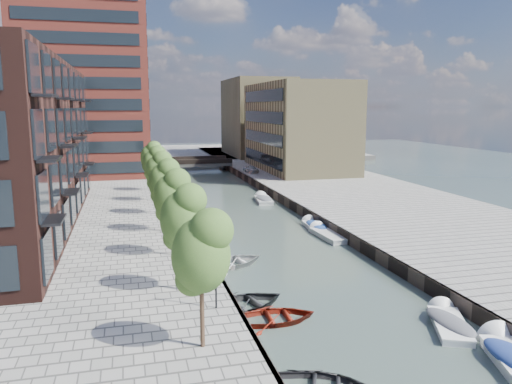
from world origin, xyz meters
name	(u,v)px	position (x,y,z in m)	size (l,w,h in m)	color
water	(229,204)	(0.00, 40.00, 0.00)	(300.00, 300.00, 0.00)	#38473F
quay_right	(355,194)	(16.00, 40.00, 0.50)	(20.00, 140.00, 1.00)	gray
quay_wall_left	(177,202)	(-6.10, 40.00, 0.50)	(0.25, 140.00, 1.00)	#332823
quay_wall_right	(279,198)	(6.10, 40.00, 0.50)	(0.25, 140.00, 1.00)	#332823
far_closure	(177,154)	(0.00, 100.00, 0.50)	(80.00, 40.00, 1.00)	gray
apartment_block	(21,145)	(-20.00, 30.00, 8.00)	(8.00, 38.00, 14.00)	black
tower	(85,75)	(-17.00, 65.00, 16.00)	(18.00, 18.00, 30.00)	#97382C
tan_block_near	(298,127)	(16.00, 62.00, 8.00)	(12.00, 25.00, 14.00)	#908358
tan_block_far	(257,117)	(16.00, 88.00, 9.00)	(12.00, 20.00, 16.00)	#908358
bridge	(193,163)	(0.00, 72.00, 1.39)	(13.00, 6.00, 1.30)	gray
tree_0	(201,250)	(-8.50, 4.00, 5.31)	(2.50, 2.50, 5.95)	#382619
tree_1	(182,215)	(-8.50, 11.00, 5.31)	(2.50, 2.50, 5.95)	#382619
tree_2	(171,194)	(-8.50, 18.00, 5.31)	(2.50, 2.50, 5.95)	#382619
tree_3	(164,180)	(-8.50, 25.00, 5.31)	(2.50, 2.50, 5.95)	#382619
tree_4	(158,170)	(-8.50, 32.00, 5.31)	(2.50, 2.50, 5.95)	#382619
tree_5	(154,162)	(-8.50, 39.00, 5.31)	(2.50, 2.50, 5.95)	#382619
tree_6	(151,156)	(-8.50, 46.00, 5.31)	(2.50, 2.50, 5.95)	#382619
lamp_0	(216,261)	(-7.20, 8.00, 3.51)	(0.24, 0.24, 4.12)	black
lamp_1	(181,203)	(-7.20, 24.00, 3.51)	(0.24, 0.24, 4.12)	black
lamp_2	(166,176)	(-7.20, 40.00, 3.51)	(0.24, 0.24, 4.12)	black
sloop_0	(243,309)	(-5.40, 9.78, 0.00)	(3.67, 5.14, 1.06)	#232426
sloop_2	(275,321)	(-4.09, 7.77, 0.00)	(3.16, 4.42, 0.92)	maroon
sloop_3	(231,266)	(-4.43, 17.49, 0.00)	(3.53, 4.94, 1.02)	silver
sloop_4	(189,214)	(-5.24, 35.66, 0.00)	(3.48, 4.87, 1.01)	black
motorboat_1	(448,322)	(4.44, 4.99, 0.18)	(3.21, 4.70, 1.49)	white
motorboat_2	(327,235)	(5.35, 23.50, 0.10)	(2.08, 5.19, 1.70)	silver
motorboat_3	(315,226)	(5.43, 26.51, 0.19)	(1.88, 4.69, 1.53)	white
motorboat_4	(263,200)	(4.29, 40.68, 0.20)	(2.30, 5.12, 1.65)	#B1B1AF
car	(251,169)	(7.50, 59.55, 1.58)	(1.36, 3.38, 1.15)	silver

